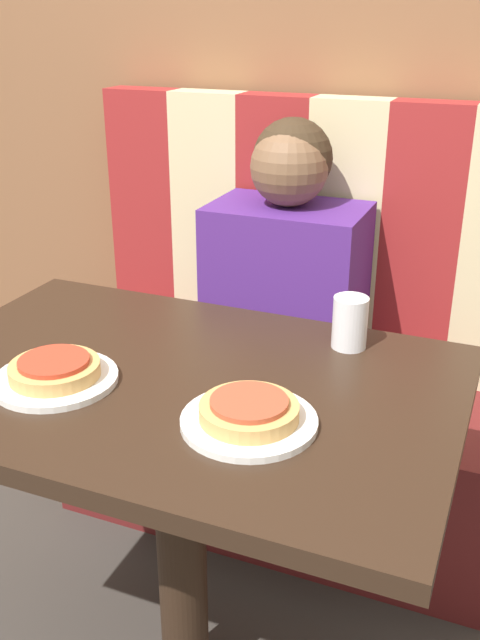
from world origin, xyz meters
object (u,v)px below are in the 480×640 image
at_px(person, 287,268).
at_px(drinking_cup, 350,322).
at_px(pizza_left, 55,368).
at_px(pizza_right, 249,410).
at_px(plate_right, 249,421).
at_px(plate_left, 56,379).

distance_m(person, drinking_cup, 0.46).
bearing_deg(pizza_left, pizza_right, 0.00).
relative_size(person, pizza_left, 4.35).
bearing_deg(drinking_cup, pizza_left, -142.41).
bearing_deg(plate_right, pizza_right, 0.00).
relative_size(plate_right, drinking_cup, 2.13).
xyz_separation_m(person, plate_left, (-0.18, -0.72, 0.00)).
relative_size(person, plate_left, 3.15).
distance_m(pizza_left, drinking_cup, 0.56).
distance_m(plate_right, pizza_right, 0.02).
xyz_separation_m(plate_left, pizza_right, (0.37, 0.00, 0.02)).
height_order(pizza_left, pizza_right, same).
bearing_deg(pizza_left, drinking_cup, 37.59).
distance_m(plate_right, drinking_cup, 0.35).
xyz_separation_m(pizza_left, drinking_cup, (0.44, 0.34, 0.02)).
distance_m(plate_left, drinking_cup, 0.56).
bearing_deg(pizza_left, plate_right, 0.00).
bearing_deg(pizza_right, plate_left, 180.00).
xyz_separation_m(person, drinking_cup, (0.26, -0.38, 0.05)).
height_order(plate_right, pizza_left, pizza_left).
relative_size(pizza_left, pizza_right, 1.00).
bearing_deg(pizza_right, person, 104.35).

